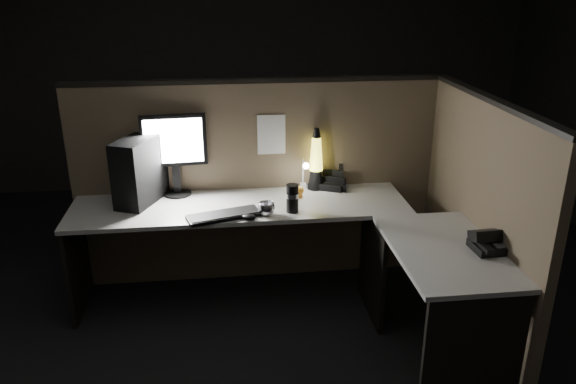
{
  "coord_description": "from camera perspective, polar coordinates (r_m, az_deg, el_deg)",
  "views": [
    {
      "loc": [
        -0.25,
        -2.96,
        2.2
      ],
      "look_at": [
        0.15,
        0.35,
        0.9
      ],
      "focal_mm": 35.0,
      "sensor_mm": 36.0,
      "label": 1
    }
  ],
  "objects": [
    {
      "name": "lava_lamp",
      "position": [
        4.07,
        2.86,
        2.87
      ],
      "size": [
        0.12,
        0.12,
        0.46
      ],
      "color": "black",
      "rests_on": "desk"
    },
    {
      "name": "organizer",
      "position": [
        4.17,
        4.02,
        1.17
      ],
      "size": [
        0.31,
        0.3,
        0.19
      ],
      "rotation": [
        0.0,
        0.0,
        -0.41
      ],
      "color": "black",
      "rests_on": "desk"
    },
    {
      "name": "steel_mug",
      "position": [
        3.66,
        -2.19,
        -1.74
      ],
      "size": [
        0.13,
        0.13,
        0.09
      ],
      "primitive_type": "imported",
      "rotation": [
        0.0,
        0.0,
        -0.14
      ],
      "color": "silver",
      "rests_on": "desk"
    },
    {
      "name": "figurine",
      "position": [
        3.94,
        1.19,
        0.16
      ],
      "size": [
        0.06,
        0.06,
        0.06
      ],
      "primitive_type": "sphere",
      "color": "#FFA628",
      "rests_on": "desk"
    },
    {
      "name": "mouse",
      "position": [
        3.61,
        -4.0,
        -2.54
      ],
      "size": [
        0.11,
        0.09,
        0.04
      ],
      "primitive_type": "ellipsoid",
      "rotation": [
        0.0,
        0.0,
        -0.39
      ],
      "color": "black",
      "rests_on": "desk"
    },
    {
      "name": "clip_lamp",
      "position": [
        4.05,
        1.68,
        1.98
      ],
      "size": [
        0.05,
        0.18,
        0.23
      ],
      "color": "white",
      "rests_on": "desk"
    },
    {
      "name": "partition_back",
      "position": [
        4.16,
        -3.02,
        0.81
      ],
      "size": [
        2.66,
        0.06,
        1.5
      ],
      "primitive_type": "cube",
      "color": "brown",
      "rests_on": "ground"
    },
    {
      "name": "desk",
      "position": [
        3.63,
        0.65,
        -5.3
      ],
      "size": [
        2.6,
        1.6,
        0.73
      ],
      "color": "#A7A59E",
      "rests_on": "ground"
    },
    {
      "name": "pinned_paper",
      "position": [
        4.02,
        -1.7,
        5.84
      ],
      "size": [
        0.2,
        0.0,
        0.29
      ],
      "primitive_type": "cube",
      "color": "white",
      "rests_on": "partition_back"
    },
    {
      "name": "room_shell",
      "position": [
        3.03,
        -2.05,
        10.18
      ],
      "size": [
        6.0,
        6.0,
        6.0
      ],
      "color": "silver",
      "rests_on": "ground"
    },
    {
      "name": "keyboard",
      "position": [
        3.66,
        -6.53,
        -2.39
      ],
      "size": [
        0.5,
        0.28,
        0.02
      ],
      "primitive_type": "cube",
      "rotation": [
        0.0,
        0.0,
        0.28
      ],
      "color": "black",
      "rests_on": "desk"
    },
    {
      "name": "floor",
      "position": [
        3.7,
        -1.72,
        -15.28
      ],
      "size": [
        6.0,
        6.0,
        0.0
      ],
      "primitive_type": "plane",
      "color": "black",
      "rests_on": "ground"
    },
    {
      "name": "monitor",
      "position": [
        3.99,
        -11.48,
        4.5
      ],
      "size": [
        0.45,
        0.19,
        0.58
      ],
      "rotation": [
        0.0,
        0.0,
        0.08
      ],
      "color": "black",
      "rests_on": "desk"
    },
    {
      "name": "pc_tower",
      "position": [
        3.95,
        -14.81,
        2.14
      ],
      "size": [
        0.35,
        0.47,
        0.45
      ],
      "primitive_type": "cube",
      "rotation": [
        0.0,
        0.0,
        -0.4
      ],
      "color": "black",
      "rests_on": "desk"
    },
    {
      "name": "desk_phone",
      "position": [
        3.41,
        19.78,
        -4.78
      ],
      "size": [
        0.22,
        0.23,
        0.12
      ],
      "rotation": [
        0.0,
        0.0,
        0.06
      ],
      "color": "black",
      "rests_on": "desk"
    },
    {
      "name": "travel_mug",
      "position": [
        3.69,
        0.44,
        -0.65
      ],
      "size": [
        0.08,
        0.08,
        0.19
      ],
      "primitive_type": "cylinder",
      "color": "black",
      "rests_on": "desk"
    },
    {
      "name": "partition_right",
      "position": [
        3.74,
        18.76,
        -2.78
      ],
      "size": [
        0.06,
        1.66,
        1.5
      ],
      "primitive_type": "cube",
      "color": "brown",
      "rests_on": "ground"
    }
  ]
}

